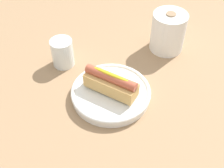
{
  "coord_description": "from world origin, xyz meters",
  "views": [
    {
      "loc": [
        0.38,
        -0.37,
        0.61
      ],
      "look_at": [
        -0.01,
        0.0,
        0.05
      ],
      "focal_mm": 45.97,
      "sensor_mm": 36.0,
      "label": 1
    }
  ],
  "objects_px": {
    "water_glass": "(63,53)",
    "paper_towel_roll": "(168,32)",
    "serving_bowl": "(112,92)",
    "hotdog_front": "(112,82)"
  },
  "relations": [
    {
      "from": "paper_towel_roll",
      "to": "water_glass",
      "type": "bearing_deg",
      "value": -119.77
    },
    {
      "from": "serving_bowl",
      "to": "hotdog_front",
      "type": "distance_m",
      "value": 0.04
    },
    {
      "from": "serving_bowl",
      "to": "water_glass",
      "type": "relative_size",
      "value": 2.5
    },
    {
      "from": "serving_bowl",
      "to": "hotdog_front",
      "type": "height_order",
      "value": "hotdog_front"
    },
    {
      "from": "serving_bowl",
      "to": "paper_towel_roll",
      "type": "relative_size",
      "value": 1.68
    },
    {
      "from": "water_glass",
      "to": "paper_towel_roll",
      "type": "relative_size",
      "value": 0.67
    },
    {
      "from": "serving_bowl",
      "to": "paper_towel_roll",
      "type": "bearing_deg",
      "value": 96.99
    },
    {
      "from": "serving_bowl",
      "to": "hotdog_front",
      "type": "relative_size",
      "value": 1.43
    },
    {
      "from": "serving_bowl",
      "to": "paper_towel_roll",
      "type": "distance_m",
      "value": 0.29
    },
    {
      "from": "serving_bowl",
      "to": "water_glass",
      "type": "bearing_deg",
      "value": -175.36
    }
  ]
}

